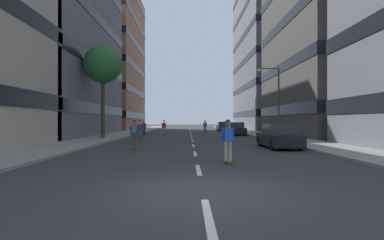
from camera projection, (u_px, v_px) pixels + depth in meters
ground_plane at (191, 134)px, 37.18m from camera, size 178.99×178.99×0.00m
sidewalk_left at (130, 132)px, 40.79m from camera, size 3.68×82.04×0.14m
sidewalk_right at (251, 132)px, 41.02m from camera, size 3.68×82.04×0.14m
lane_markings at (191, 134)px, 37.84m from camera, size 0.16×67.20×0.01m
building_left_mid at (38, 46)px, 32.74m from camera, size 13.85×21.42×19.89m
building_left_far at (102, 59)px, 56.65m from camera, size 13.85×20.57×27.08m
building_right_far at (278, 40)px, 57.12m from camera, size 13.85×23.10×34.59m
parked_car_near at (223, 127)px, 47.87m from camera, size 1.82×4.40×1.52m
parked_car_mid at (279, 137)px, 18.46m from camera, size 1.82×4.40×1.52m
parked_car_far at (236, 129)px, 35.00m from camera, size 1.82×4.40×1.52m
street_tree_near at (103, 65)px, 27.55m from camera, size 3.53×3.53×8.63m
streetlamp_right at (275, 94)px, 27.10m from camera, size 2.13×0.30×6.50m
skater_0 at (144, 127)px, 34.31m from camera, size 0.57×0.92×1.78m
skater_1 at (164, 127)px, 35.90m from camera, size 0.55×0.92×1.78m
skater_2 at (205, 125)px, 42.75m from camera, size 0.54×0.91×1.78m
skater_3 at (228, 139)px, 11.92m from camera, size 0.56×0.92×1.78m
skater_4 at (134, 133)px, 17.54m from camera, size 0.54×0.91×1.78m
skater_5 at (140, 129)px, 24.70m from camera, size 0.55×0.92×1.78m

